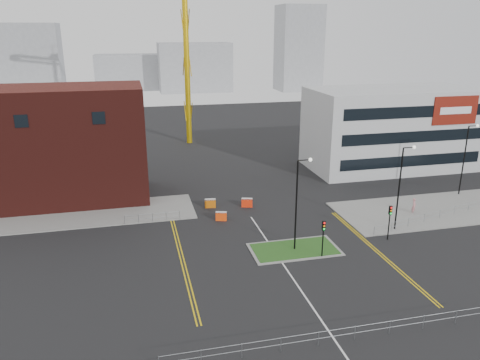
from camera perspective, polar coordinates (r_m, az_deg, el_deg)
The scene contains 28 objects.
ground at distance 39.01m, azimuth 7.90°, elevation -13.83°, with size 200.00×200.00×0.00m, color black.
pavement_left at distance 56.98m, azimuth -19.91°, elevation -4.12°, with size 28.00×8.00×0.12m, color slate.
pavement_right at distance 60.15m, azimuth 22.89°, elevation -3.32°, with size 24.00×10.00×0.12m, color slate.
island_kerb at distance 46.16m, azimuth 6.66°, elevation -8.40°, with size 8.60×4.60×0.08m, color slate.
grass_island at distance 46.15m, azimuth 6.66°, elevation -8.38°, with size 8.00×4.00×0.12m, color #224C19.
brick_building at distance 61.13m, azimuth -22.80°, elevation 3.70°, with size 24.20×10.07×14.24m.
office_block at distance 75.06m, azimuth 18.00°, elevation 6.00°, with size 25.00×12.20×12.00m.
streetlamp_island at distance 44.12m, azimuth 7.17°, elevation -2.10°, with size 1.46×0.36×9.18m.
streetlamp_right_near at distance 51.06m, azimuth 19.11°, elevation -0.17°, with size 1.46×0.36×9.18m.
streetlamp_right_far at distance 65.36m, azimuth 25.86°, elevation 2.85°, with size 1.46×0.36×9.18m.
traffic_light_island at distance 44.09m, azimuth 10.13°, elevation -6.25°, with size 0.28×0.33×3.65m.
traffic_light_right at distance 49.25m, azimuth 17.81°, elevation -4.22°, with size 0.28×0.33×3.65m.
railing_front at distance 34.03m, azimuth 11.75°, elevation -17.77°, with size 24.05×0.05×1.10m.
railing_left at distance 52.57m, azimuth -10.64°, elevation -4.37°, with size 6.05×0.05×1.10m.
railing_right at distance 57.18m, azimuth 23.19°, elevation -3.67°, with size 19.05×5.05×1.10m.
centre_line at distance 40.60m, azimuth 6.87°, elevation -12.40°, with size 0.15×30.00×0.01m, color silver.
yellow_left_a at distance 45.70m, azimuth -7.47°, elevation -8.77°, with size 0.12×24.00×0.01m, color gold.
yellow_left_b at distance 45.73m, azimuth -7.09°, elevation -8.73°, with size 0.12×24.00×0.01m, color gold.
yellow_right_a at distance 47.51m, azimuth 16.12°, elevation -8.28°, with size 0.12×20.00×0.01m, color gold.
yellow_right_b at distance 47.66m, azimuth 16.43°, elevation -8.22°, with size 0.12×20.00×0.01m, color gold.
skyline_a at distance 153.45m, azimuth -24.31°, elevation 12.92°, with size 18.00×12.00×22.00m, color gray.
skyline_b at distance 162.77m, azimuth -5.54°, elevation 13.52°, with size 24.00×12.00×16.00m, color gray.
skyline_c at distance 166.17m, azimuth 7.16°, elevation 15.63°, with size 14.00×12.00×28.00m, color gray.
skyline_d at distance 171.38m, azimuth -12.12°, elevation 12.76°, with size 30.00×12.00×12.00m, color gray.
pedestrian at distance 57.65m, azimuth 20.44°, elevation -2.99°, with size 0.69×0.45×1.88m, color #BE7B7F.
barrier_left at distance 56.07m, azimuth -3.65°, elevation -2.81°, with size 1.33×0.57×1.08m.
barrier_mid at distance 52.33m, azimuth -2.31°, elevation -4.38°, with size 1.28×0.73×1.02m.
barrier_right at distance 56.16m, azimuth 0.86°, elevation -2.73°, with size 1.37×0.80×1.09m.
Camera 1 is at (-12.69, -30.70, 20.46)m, focal length 35.00 mm.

